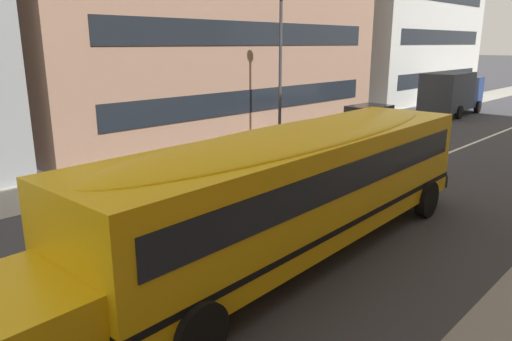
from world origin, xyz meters
TOP-DOWN VIEW (x-y plane):
  - ground_plane at (0.00, 0.00)m, footprint 400.00×400.00m
  - sidewalk_far at (0.00, 7.02)m, footprint 120.00×3.00m
  - lane_centreline at (0.00, 0.00)m, footprint 110.00×0.16m
  - school_bus at (-1.11, -1.68)m, footprint 13.06×3.15m
  - parked_car_white_end_of_row at (12.51, 4.44)m, footprint 3.95×1.97m
  - box_truck at (23.28, 4.69)m, footprint 6.11×2.61m
  - street_lamp at (7.67, 6.32)m, footprint 0.44×0.44m
  - apartment_block_far_right at (30.15, 13.70)m, footprint 16.86×10.41m

SIDE VIEW (x-z plane):
  - ground_plane at x=0.00m, z-range 0.00..0.00m
  - lane_centreline at x=0.00m, z-range 0.00..0.01m
  - sidewalk_far at x=0.00m, z-range 0.00..0.01m
  - parked_car_white_end_of_row at x=12.51m, z-range 0.02..1.66m
  - box_truck at x=23.28m, z-range 0.13..2.95m
  - school_bus at x=-1.11m, z-range 0.27..3.17m
  - street_lamp at x=7.67m, z-range 0.91..7.71m
  - apartment_block_far_right at x=30.15m, z-range 0.00..16.50m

